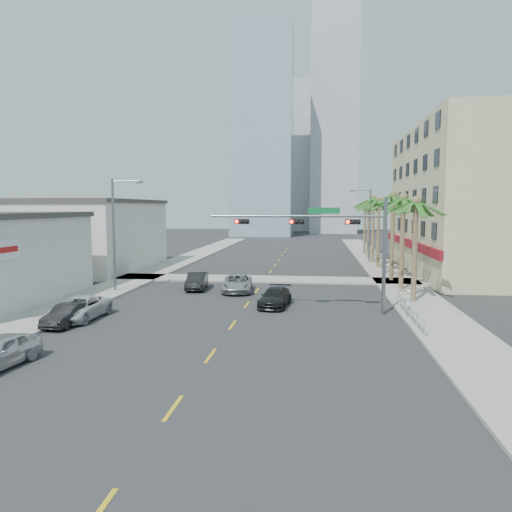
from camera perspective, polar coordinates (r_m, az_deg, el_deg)
The scene contains 27 objects.
ground at distance 25.21m, azimuth -4.25°, elevation -9.99°, with size 260.00×260.00×0.00m, color #262628.
sidewalk_right at distance 44.92m, azimuth 16.14°, elevation -3.19°, with size 4.00×120.00×0.15m, color gray.
sidewalk_left at distance 47.38m, azimuth -13.89°, elevation -2.68°, with size 4.00×120.00×0.15m, color gray.
sidewalk_cross at distance 46.54m, azimuth 0.98°, elevation -2.66°, with size 80.00×4.00×0.15m, color gray.
building_right at distance 56.52m, azimuth 24.80°, elevation 5.83°, with size 15.25×28.00×15.00m.
building_left_far at distance 57.29m, azimuth -18.16°, elevation 2.16°, with size 11.00×18.00×7.20m, color beige.
tower_far_left at distance 120.73m, azimuth 0.78°, elevation 13.81°, with size 14.00×14.00×48.00m, color #99B2C6.
tower_far_right at distance 135.89m, azimuth 8.90°, elevation 15.39°, with size 12.00×12.00×60.00m, color #ADADB2.
tower_far_center at distance 149.69m, azimuth 3.96°, elevation 11.05°, with size 16.00×16.00×42.00m, color #ADADB2.
traffic_signal_mast at distance 31.83m, azimuth 8.78°, elevation 2.47°, with size 11.12×0.54×7.20m.
palm_tree_0 at distance 36.47m, azimuth 17.84°, elevation 5.83°, with size 4.80×4.80×7.80m.
palm_tree_1 at distance 41.59m, azimuth 16.49°, elevation 6.29°, with size 4.80×4.80×8.16m.
palm_tree_2 at distance 46.74m, azimuth 15.44°, elevation 6.64°, with size 4.80×4.80×8.52m.
palm_tree_3 at distance 51.87m, azimuth 14.57°, elevation 5.77°, with size 4.80×4.80×7.80m.
palm_tree_4 at distance 57.04m, azimuth 13.88°, elevation 6.11°, with size 4.80×4.80×8.16m.
palm_tree_5 at distance 62.21m, azimuth 13.31°, elevation 6.39°, with size 4.80×4.80×8.52m.
palm_tree_6 at distance 67.37m, azimuth 12.80°, elevation 5.74°, with size 4.80×4.80×7.80m.
palm_tree_7 at distance 72.55m, azimuth 12.38°, elevation 6.00°, with size 4.80×4.80×8.16m.
streetlight_left at distance 40.99m, azimuth -15.71°, elevation 3.00°, with size 2.55×0.25×9.00m.
streetlight_right at distance 62.16m, azimuth 12.69°, elevation 3.89°, with size 2.55×0.25×9.00m.
guardrail at distance 30.94m, azimuth 17.21°, elevation -6.01°, with size 0.08×8.08×1.00m.
car_parked_mid at distance 30.75m, azimuth -20.77°, elevation -6.31°, with size 1.30×3.73×1.23m, color black.
car_parked_far at distance 32.07m, azimuth -19.50°, elevation -5.66°, with size 2.27×4.92×1.37m, color silver.
car_lane_left at distance 41.47m, azimuth -6.77°, elevation -2.85°, with size 1.48×4.25×1.40m, color black.
car_lane_center at distance 40.00m, azimuth -2.16°, elevation -3.14°, with size 2.29×4.97×1.38m, color #B4B4B9.
car_lane_right at distance 34.18m, azimuth 2.20°, elevation -4.73°, with size 1.78×4.38×1.27m, color black.
pedestrian at distance 31.71m, azimuth 16.95°, elevation -5.18°, with size 0.60×0.39×1.64m, color silver.
Camera 1 is at (4.73, -23.82, 6.77)m, focal length 35.00 mm.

